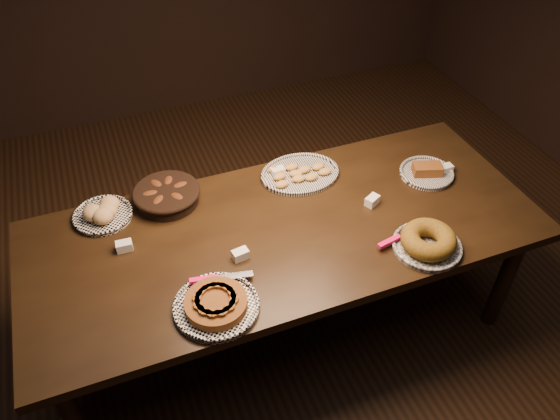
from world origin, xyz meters
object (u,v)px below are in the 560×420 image
object	(u,v)px
buffet_table	(286,239)
bundt_cake_plate	(428,242)
madeleine_platter	(300,174)
apple_tart_plate	(216,304)

from	to	relation	value
buffet_table	bundt_cake_plate	xyz separation A→B (m)	(0.54, -0.35, 0.11)
buffet_table	bundt_cake_plate	bearing A→B (deg)	-33.41
madeleine_platter	buffet_table	bearing A→B (deg)	-126.12
apple_tart_plate	bundt_cake_plate	bearing A→B (deg)	-6.31
buffet_table	apple_tart_plate	size ratio (longest dim) A/B	6.52
madeleine_platter	bundt_cake_plate	distance (m)	0.76
buffet_table	bundt_cake_plate	distance (m)	0.65
madeleine_platter	apple_tart_plate	bearing A→B (deg)	-137.79
buffet_table	apple_tart_plate	bearing A→B (deg)	-142.21
bundt_cake_plate	apple_tart_plate	bearing A→B (deg)	-169.90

